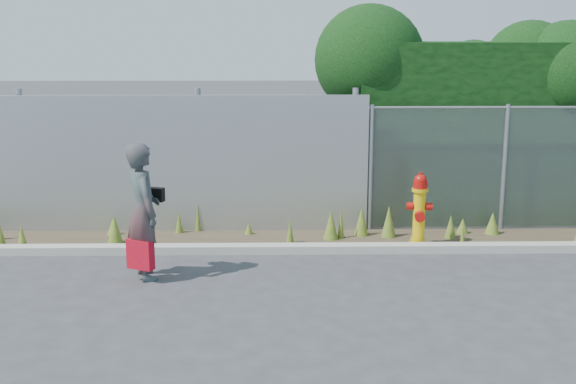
# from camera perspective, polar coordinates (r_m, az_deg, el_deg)

# --- Properties ---
(ground) EXTENTS (80.00, 80.00, 0.00)m
(ground) POSITION_cam_1_polar(r_m,az_deg,el_deg) (8.91, 2.10, -8.25)
(ground) COLOR #373639
(ground) RESTS_ON ground
(curb) EXTENTS (16.00, 0.22, 0.12)m
(curb) POSITION_cam_1_polar(r_m,az_deg,el_deg) (10.60, 1.59, -4.49)
(curb) COLOR #A5A295
(curb) RESTS_ON ground
(weed_strip) EXTENTS (16.00, 1.36, 0.53)m
(weed_strip) POSITION_cam_1_polar(r_m,az_deg,el_deg) (11.21, 0.23, -3.08)
(weed_strip) COLOR #3E3323
(weed_strip) RESTS_ON ground
(corrugated_fence) EXTENTS (8.50, 0.21, 2.30)m
(corrugated_fence) POSITION_cam_1_polar(r_m,az_deg,el_deg) (11.85, -14.54, 2.12)
(corrugated_fence) COLOR #A2A5A9
(corrugated_fence) RESTS_ON ground
(chainlink_fence) EXTENTS (6.50, 0.07, 2.05)m
(chainlink_fence) POSITION_cam_1_polar(r_m,az_deg,el_deg) (12.45, 21.32, 1.81)
(chainlink_fence) COLOR gray
(chainlink_fence) RESTS_ON ground
(hedge) EXTENTS (8.01, 2.15, 3.66)m
(hedge) POSITION_cam_1_polar(r_m,az_deg,el_deg) (13.28, 20.55, 6.83)
(hedge) COLOR black
(hedge) RESTS_ON ground
(fire_hydrant) EXTENTS (0.38, 0.34, 1.14)m
(fire_hydrant) POSITION_cam_1_polar(r_m,az_deg,el_deg) (10.92, 10.34, -1.49)
(fire_hydrant) COLOR #E3B70B
(fire_hydrant) RESTS_ON ground
(woman) EXTENTS (0.66, 0.77, 1.79)m
(woman) POSITION_cam_1_polar(r_m,az_deg,el_deg) (9.51, -11.36, -1.50)
(woman) COLOR #0F605E
(woman) RESTS_ON ground
(red_tote_bag) EXTENTS (0.35, 0.13, 0.46)m
(red_tote_bag) POSITION_cam_1_polar(r_m,az_deg,el_deg) (9.49, -11.58, -4.83)
(red_tote_bag) COLOR #A30928
(black_shoulder_bag) EXTENTS (0.24, 0.10, 0.18)m
(black_shoulder_bag) POSITION_cam_1_polar(r_m,az_deg,el_deg) (9.67, -10.46, -0.19)
(black_shoulder_bag) COLOR black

